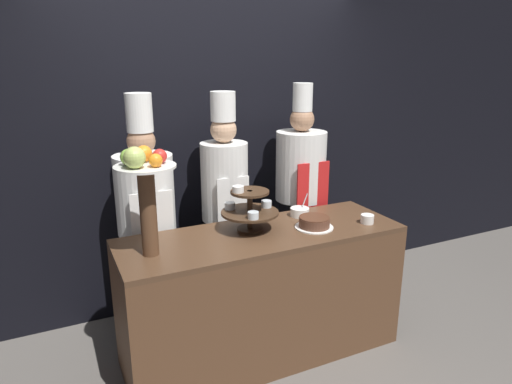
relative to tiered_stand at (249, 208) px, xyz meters
name	(u,v)px	position (x,y,z in m)	size (l,w,h in m)	color
ground_plane	(284,378)	(0.06, -0.39, -1.05)	(14.00, 14.00, 0.00)	#5B5651
wall_back	(211,134)	(0.06, 0.87, 0.35)	(10.00, 0.06, 2.80)	black
buffet_counter	(262,294)	(0.06, -0.08, -0.60)	(1.87, 0.63, 0.89)	brown
tiered_stand	(249,208)	(0.00, 0.00, 0.00)	(0.38, 0.38, 0.31)	#3D2819
fruit_pedestal	(145,183)	(-0.68, -0.11, 0.27)	(0.34, 0.34, 0.65)	brown
cake_round	(314,223)	(0.41, -0.14, -0.12)	(0.26, 0.26, 0.08)	white
cup_white	(367,219)	(0.79, -0.22, -0.12)	(0.09, 0.09, 0.06)	white
serving_bowl_far	(300,212)	(0.44, 0.10, -0.12)	(0.13, 0.13, 0.16)	white
chef_left	(146,214)	(-0.57, 0.48, -0.11)	(0.40, 0.40, 1.77)	#28282D
chef_center_left	(225,198)	(0.02, 0.48, -0.07)	(0.35, 0.35, 1.76)	#38332D
chef_center_right	(300,188)	(0.67, 0.48, -0.07)	(0.40, 0.40, 1.80)	black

